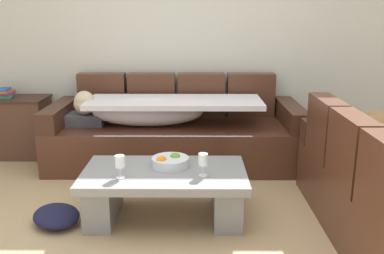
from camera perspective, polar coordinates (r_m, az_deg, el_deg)
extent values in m
plane|color=tan|center=(2.94, -5.01, -15.57)|extent=(14.00, 14.00, 0.00)
cube|color=beige|center=(4.68, -2.94, 13.24)|extent=(9.00, 0.10, 2.70)
cube|color=#4B291B|center=(4.32, -2.26, -2.28)|extent=(2.50, 0.92, 0.42)
cube|color=#4B291B|center=(4.68, -11.99, 4.32)|extent=(0.50, 0.16, 0.46)
cube|color=#4B291B|center=(4.60, -5.45, 4.39)|extent=(0.50, 0.16, 0.46)
cube|color=#4B291B|center=(4.58, 1.26, 4.40)|extent=(0.50, 0.16, 0.46)
cube|color=#4B291B|center=(4.62, 7.93, 4.35)|extent=(0.50, 0.16, 0.46)
cube|color=#3C2015|center=(4.44, -17.43, 1.67)|extent=(0.18, 0.92, 0.20)
cube|color=#3C2015|center=(4.34, 13.20, 1.66)|extent=(0.18, 0.92, 0.20)
cube|color=#4C4C56|center=(4.37, -14.05, 1.09)|extent=(0.36, 0.28, 0.11)
sphere|color=beige|center=(4.30, -14.31, 3.03)|extent=(0.21, 0.21, 0.21)
sphere|color=#CCB793|center=(4.29, -14.34, 3.42)|extent=(0.20, 0.20, 0.20)
ellipsoid|color=silver|center=(4.20, -6.03, 2.10)|extent=(1.10, 0.44, 0.28)
cube|color=silver|center=(4.14, -2.37, 3.39)|extent=(1.70, 0.60, 0.05)
cube|color=silver|center=(3.89, -2.55, -3.91)|extent=(1.44, 0.04, 0.38)
cube|color=#4B291B|center=(2.88, 20.76, -2.99)|extent=(0.16, 0.52, 0.46)
cube|color=#4B291B|center=(3.38, 17.62, -0.13)|extent=(0.16, 0.52, 0.46)
cube|color=#3C2015|center=(3.87, 21.29, -0.58)|extent=(0.92, 0.18, 0.20)
cube|color=gray|center=(3.65, 22.84, -2.40)|extent=(0.28, 0.36, 0.11)
sphere|color=#936B4C|center=(3.62, 23.68, 0.03)|extent=(0.21, 0.21, 0.21)
sphere|color=#9E7042|center=(3.61, 23.73, 0.49)|extent=(0.20, 0.20, 0.20)
cube|color=gray|center=(3.13, -3.75, -6.40)|extent=(1.20, 0.68, 0.06)
cube|color=gray|center=(3.27, -11.87, -9.35)|extent=(0.20, 0.54, 0.32)
cube|color=gray|center=(3.21, 4.64, -9.57)|extent=(0.20, 0.54, 0.32)
cylinder|color=silver|center=(3.19, -2.94, -4.74)|extent=(0.28, 0.28, 0.07)
sphere|color=#5D972B|center=(3.21, -2.28, -4.16)|extent=(0.08, 0.08, 0.08)
sphere|color=orange|center=(3.14, -4.15, -4.59)|extent=(0.08, 0.08, 0.08)
cylinder|color=silver|center=(3.02, -9.64, -6.75)|extent=(0.06, 0.06, 0.01)
cylinder|color=silver|center=(3.01, -9.67, -6.03)|extent=(0.01, 0.01, 0.07)
cylinder|color=silver|center=(2.98, -9.74, -4.59)|extent=(0.07, 0.07, 0.08)
cylinder|color=silver|center=(3.02, 1.50, -6.55)|extent=(0.06, 0.06, 0.01)
cylinder|color=silver|center=(3.00, 1.50, -5.83)|extent=(0.01, 0.01, 0.07)
cylinder|color=silver|center=(2.98, 1.51, -4.39)|extent=(0.07, 0.07, 0.08)
cube|color=#4E2F22|center=(4.92, -22.77, -0.09)|extent=(0.70, 0.42, 0.62)
cube|color=#372117|center=(4.85, -23.15, 3.56)|extent=(0.72, 0.44, 0.02)
cube|color=#338C59|center=(4.87, -24.00, 3.82)|extent=(0.16, 0.18, 0.03)
cube|color=#72337F|center=(4.88, -23.98, 4.18)|extent=(0.17, 0.21, 0.02)
cube|color=#B76623|center=(4.88, -24.13, 4.42)|extent=(0.19, 0.23, 0.02)
cube|color=#2D569E|center=(4.86, -24.22, 4.65)|extent=(0.15, 0.20, 0.02)
ellipsoid|color=#191933|center=(3.32, -17.84, -11.35)|extent=(0.50, 0.51, 0.12)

